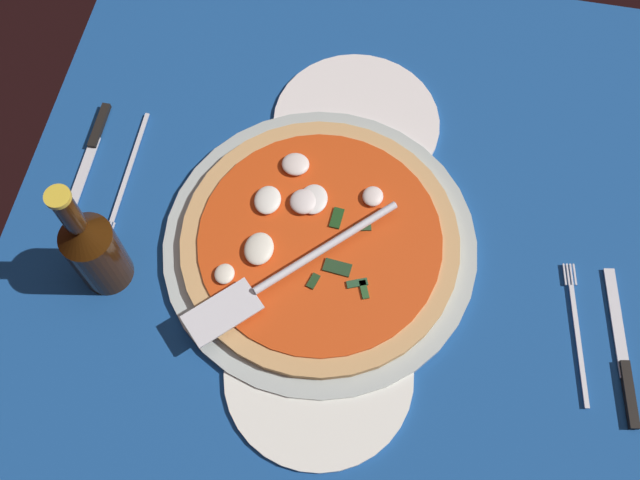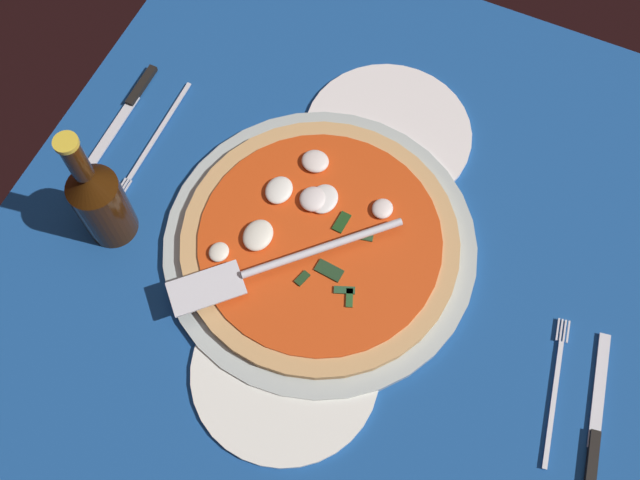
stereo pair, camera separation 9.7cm
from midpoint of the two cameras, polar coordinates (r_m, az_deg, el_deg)
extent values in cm
cube|color=#18488D|center=(99.71, 6.08, -1.76)|extent=(96.72, 96.72, 0.80)
cube|color=silver|center=(93.38, -11.92, -17.47)|extent=(7.44, 7.44, 0.10)
cube|color=silver|center=(97.84, -19.60, -13.26)|extent=(7.44, 7.44, 0.10)
cube|color=silver|center=(92.46, -5.50, -15.49)|extent=(7.44, 7.44, 0.10)
cube|color=silver|center=(95.81, -13.61, -11.49)|extent=(7.44, 7.44, 0.10)
cube|color=silver|center=(101.27, -20.79, -7.65)|extent=(7.44, 7.44, 0.10)
cube|color=silver|center=(92.90, 9.62, -16.85)|extent=(7.44, 7.44, 0.10)
cube|color=silver|center=(92.73, 0.83, -13.30)|extent=(7.44, 7.44, 0.10)
cube|color=silver|center=(94.91, -7.51, -9.54)|extent=(7.44, 7.44, 0.10)
cube|color=silver|center=(99.31, -15.13, -5.85)|extent=(7.44, 7.44, 0.10)
cube|color=silver|center=(95.51, 15.48, -14.29)|extent=(7.44, 7.44, 0.10)
cube|color=silver|center=(94.18, 6.94, -11.01)|extent=(7.44, 7.44, 0.10)
cube|color=silver|center=(95.17, -1.45, -7.47)|extent=(7.44, 7.44, 0.10)
cube|color=silver|center=(98.44, -9.33, -3.95)|extent=(7.44, 7.44, 0.10)
cube|color=silver|center=(103.75, -16.50, -0.65)|extent=(7.44, 7.44, 0.10)
cube|color=silver|center=(99.18, 20.85, -11.77)|extent=(7.44, 7.44, 0.10)
cube|color=silver|center=(96.75, 12.69, -8.69)|extent=(7.44, 7.44, 0.10)
cube|color=silver|center=(96.59, 4.46, -5.36)|extent=(7.44, 7.44, 0.10)
cube|color=silver|center=(98.69, -3.53, -1.99)|extent=(7.44, 7.44, 0.10)
cube|color=silver|center=(102.92, -10.99, 1.21)|extent=(7.44, 7.44, 0.10)
cube|color=silver|center=(109.04, -17.75, 4.09)|extent=(7.44, 7.44, 0.10)
cube|color=silver|center=(103.79, 25.70, -9.36)|extent=(7.44, 7.44, 0.10)
cube|color=silver|center=(100.38, 18.03, -6.45)|extent=(7.44, 7.44, 0.10)
cube|color=silver|center=(99.10, 10.09, -3.28)|extent=(7.44, 7.44, 0.10)
cube|color=silver|center=(100.05, 2.17, -0.04)|extent=(7.44, 7.44, 0.10)
cube|color=silver|center=(103.16, -5.44, 3.08)|extent=(7.44, 7.44, 0.10)
cube|color=silver|center=(108.25, -12.50, 5.91)|extent=(7.44, 7.44, 0.10)
cube|color=silver|center=(104.93, 22.90, -4.33)|extent=(7.44, 7.44, 0.10)
cube|color=silver|center=(102.64, 15.36, -1.29)|extent=(7.44, 7.44, 0.10)
cube|color=silver|center=(102.48, 7.65, 1.84)|extent=(7.44, 7.44, 0.10)
cube|color=silver|center=(104.47, 0.05, 4.88)|extent=(7.44, 7.44, 0.10)
cube|color=silver|center=(108.48, -7.19, 7.68)|extent=(7.44, 7.44, 0.10)
cube|color=silver|center=(114.29, -13.88, 10.13)|extent=(7.44, 7.44, 0.10)
cube|color=silver|center=(107.10, 20.23, 0.56)|extent=(7.44, 7.44, 0.10)
cube|color=silver|center=(105.91, 12.84, 3.60)|extent=(7.44, 7.44, 0.10)
cube|color=silver|center=(106.80, 5.38, 6.58)|extent=(7.44, 7.44, 0.10)
cube|color=silver|center=(109.72, -1.90, 9.36)|extent=(7.44, 7.44, 0.10)
cube|color=silver|center=(114.51, -8.80, 11.82)|extent=(7.44, 7.44, 0.10)
cube|color=silver|center=(112.37, 24.68, 2.24)|extent=(7.44, 7.44, 0.10)
cube|color=silver|center=(110.24, 17.68, 5.20)|extent=(7.44, 7.44, 0.10)
cube|color=silver|center=(110.09, 10.47, 8.15)|extent=(7.44, 7.44, 0.10)
cube|color=silver|center=(111.94, 3.26, 10.92)|extent=(7.44, 7.44, 0.10)
cube|color=silver|center=(115.69, -3.71, 13.40)|extent=(7.44, 7.44, 0.10)
cube|color=silver|center=(121.16, -10.28, 15.51)|extent=(7.44, 7.44, 0.10)
cube|color=silver|center=(115.36, 22.15, 6.65)|extent=(7.44, 7.44, 0.10)
cube|color=silver|center=(114.26, 15.26, 9.55)|extent=(7.44, 7.44, 0.10)
cube|color=silver|center=(115.08, 8.24, 12.32)|extent=(7.44, 7.44, 0.10)
cube|color=silver|center=(117.80, 1.29, 14.83)|extent=(7.44, 7.44, 0.10)
cube|color=silver|center=(122.27, -5.39, 17.00)|extent=(7.44, 7.44, 0.10)
cube|color=silver|center=(119.21, 19.71, 10.78)|extent=(7.44, 7.44, 0.10)
cube|color=silver|center=(119.08, 12.96, 13.56)|extent=(7.44, 7.44, 0.10)
cube|color=silver|center=(120.79, 6.14, 16.11)|extent=(7.44, 7.44, 0.10)
cube|color=silver|center=(124.86, 23.82, 11.86)|extent=(7.44, 7.44, 0.10)
cube|color=silver|center=(123.84, 17.39, 14.62)|extent=(7.44, 7.44, 0.10)
cube|color=silver|center=(124.60, 10.78, 17.21)|extent=(7.44, 7.44, 0.10)
cylinder|color=#ADBAB6|center=(98.75, 2.80, -0.72)|extent=(41.65, 41.65, 1.39)
cylinder|color=white|center=(93.24, 0.32, -10.36)|extent=(23.46, 23.46, 1.00)
cylinder|color=white|center=(108.18, 7.81, 7.84)|extent=(23.95, 23.95, 1.00)
cylinder|color=tan|center=(97.59, 2.83, -0.41)|extent=(36.80, 36.80, 1.16)
cylinder|color=#D14113|center=(96.93, 2.85, -0.24)|extent=(32.12, 32.12, 0.30)
ellipsoid|color=white|center=(95.75, -4.92, -1.24)|extent=(2.82, 2.58, 0.91)
ellipsoid|color=white|center=(101.47, 2.37, 5.78)|extent=(3.51, 3.79, 1.18)
ellipsoid|color=white|center=(96.22, -1.93, 0.06)|extent=(4.63, 3.82, 1.28)
ellipsoid|color=white|center=(99.21, -0.39, 3.56)|extent=(4.26, 3.58, 1.15)
ellipsoid|color=white|center=(98.85, 3.07, 2.87)|extent=(4.52, 3.80, 0.94)
ellipsoid|color=silver|center=(98.58, 2.28, 2.86)|extent=(3.75, 3.67, 1.28)
ellipsoid|color=white|center=(98.80, 7.87, 2.00)|extent=(3.01, 2.80, 1.09)
cube|color=#234C2C|center=(94.09, 4.82, -4.18)|extent=(1.90, 2.86, 0.30)
cube|color=#1A391B|center=(94.37, 1.56, -3.28)|extent=(2.24, 1.57, 0.30)
cube|color=#264F2E|center=(97.17, 6.25, -0.09)|extent=(1.38, 2.49, 0.30)
cube|color=#245125|center=(93.79, 5.24, -4.78)|extent=(2.62, 1.73, 0.30)
cube|color=#1C391E|center=(94.92, 3.62, -2.67)|extent=(2.08, 3.67, 0.30)
cube|color=#183F17|center=(97.81, 4.50, 1.07)|extent=(3.04, 1.61, 0.30)
cube|color=silver|center=(92.95, -5.80, -4.04)|extent=(9.95, 9.99, 0.30)
cylinder|color=silver|center=(94.31, 3.14, -0.93)|extent=(15.96, 16.13, 1.00)
cube|color=silver|center=(99.04, 21.64, -12.32)|extent=(18.87, 14.36, 0.60)
cube|color=silver|center=(97.89, 20.26, -12.00)|extent=(15.86, 3.27, 0.25)
cube|color=silver|center=(101.08, 21.16, -6.91)|extent=(2.99, 0.72, 0.25)
cube|color=silver|center=(100.96, 20.92, -6.86)|extent=(2.99, 0.72, 0.25)
cube|color=silver|center=(100.84, 20.68, -6.81)|extent=(2.99, 0.72, 0.25)
cube|color=silver|center=(100.73, 20.45, -6.76)|extent=(2.99, 0.72, 0.25)
cube|color=black|center=(97.72, 22.95, -16.00)|extent=(8.40, 2.58, 0.80)
cube|color=silver|center=(100.36, 23.32, -10.81)|extent=(14.59, 3.82, 0.25)
cube|color=white|center=(110.30, -11.06, 8.47)|extent=(16.49, 13.73, 0.60)
cube|color=silver|center=(108.78, -9.69, 8.07)|extent=(17.80, 0.73, 0.25)
cube|color=silver|center=(105.01, -12.55, 3.72)|extent=(3.00, 0.24, 0.25)
cube|color=silver|center=(104.84, -12.34, 3.64)|extent=(3.00, 0.24, 0.25)
cube|color=silver|center=(104.67, -12.14, 3.55)|extent=(3.00, 0.24, 0.25)
cube|color=black|center=(113.35, -11.14, 11.31)|extent=(7.35, 1.25, 0.80)
cube|color=silver|center=(110.09, -13.17, 7.97)|extent=(12.86, 1.49, 0.25)
cylinder|color=#311806|center=(98.11, -13.59, 2.09)|extent=(6.57, 6.57, 11.45)
cone|color=#311806|center=(91.83, -14.57, 4.14)|extent=(6.57, 6.57, 3.20)
cylinder|color=#311806|center=(87.76, -15.29, 5.66)|extent=(2.52, 2.52, 6.50)
cylinder|color=gold|center=(84.83, -15.87, 6.86)|extent=(2.90, 2.90, 0.60)
camera|label=1|loc=(0.05, -87.12, 6.25)|focal=41.69mm
camera|label=2|loc=(0.05, 92.88, -6.25)|focal=41.69mm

